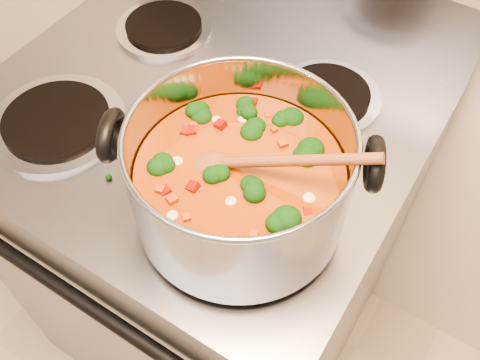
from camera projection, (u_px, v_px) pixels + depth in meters
name	position (u px, v px, depth m)	size (l,w,h in m)	color
electric_range	(208.00, 243.00, 1.28)	(0.75, 0.68, 1.08)	gray
stockpot	(239.00, 180.00, 0.71)	(0.35, 0.30, 0.18)	#95959C
wooden_spoon	(248.00, 162.00, 0.68)	(0.25, 0.10, 0.11)	brown
cooktop_crumbs	(188.00, 262.00, 0.74)	(0.36, 0.11, 0.01)	black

